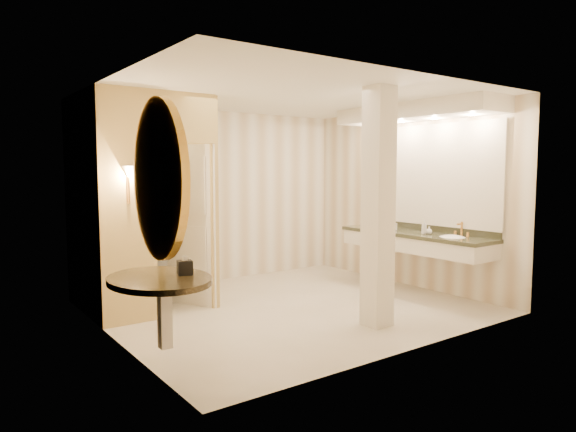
# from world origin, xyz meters

# --- Properties ---
(floor) EXTENTS (4.50, 4.50, 0.00)m
(floor) POSITION_xyz_m (0.00, 0.00, 0.00)
(floor) COLOR beige
(floor) RESTS_ON ground
(ceiling) EXTENTS (4.50, 4.50, 0.00)m
(ceiling) POSITION_xyz_m (0.00, 0.00, 2.70)
(ceiling) COLOR white
(ceiling) RESTS_ON wall_back
(wall_back) EXTENTS (4.50, 0.02, 2.70)m
(wall_back) POSITION_xyz_m (0.00, 2.00, 1.35)
(wall_back) COLOR #EEE4CF
(wall_back) RESTS_ON floor
(wall_front) EXTENTS (4.50, 0.02, 2.70)m
(wall_front) POSITION_xyz_m (0.00, -2.00, 1.35)
(wall_front) COLOR #EEE4CF
(wall_front) RESTS_ON floor
(wall_left) EXTENTS (0.02, 4.00, 2.70)m
(wall_left) POSITION_xyz_m (-2.25, 0.00, 1.35)
(wall_left) COLOR #EEE4CF
(wall_left) RESTS_ON floor
(wall_right) EXTENTS (0.02, 4.00, 2.70)m
(wall_right) POSITION_xyz_m (2.25, 0.00, 1.35)
(wall_right) COLOR #EEE4CF
(wall_right) RESTS_ON floor
(toilet_closet) EXTENTS (1.50, 1.55, 2.70)m
(toilet_closet) POSITION_xyz_m (-1.13, 0.97, 1.39)
(toilet_closet) COLOR #F4CE80
(toilet_closet) RESTS_ON floor
(wall_sconce) EXTENTS (0.14, 0.14, 0.42)m
(wall_sconce) POSITION_xyz_m (-1.93, 0.43, 1.73)
(wall_sconce) COLOR gold
(wall_sconce) RESTS_ON toilet_closet
(vanity) EXTENTS (0.75, 2.57, 2.09)m
(vanity) POSITION_xyz_m (1.98, -0.40, 1.63)
(vanity) COLOR silver
(vanity) RESTS_ON floor
(console_shelf) EXTENTS (1.05, 1.05, 1.97)m
(console_shelf) POSITION_xyz_m (-2.21, -1.18, 1.35)
(console_shelf) COLOR black
(console_shelf) RESTS_ON floor
(pillar) EXTENTS (0.28, 0.28, 2.70)m
(pillar) POSITION_xyz_m (0.35, -1.21, 1.35)
(pillar) COLOR silver
(pillar) RESTS_ON floor
(tissue_box) EXTENTS (0.15, 0.15, 0.12)m
(tissue_box) POSITION_xyz_m (-2.01, -1.22, 0.94)
(tissue_box) COLOR black
(tissue_box) RESTS_ON console_shelf
(toilet) EXTENTS (0.60, 0.81, 0.73)m
(toilet) POSITION_xyz_m (-1.37, 1.28, 0.37)
(toilet) COLOR white
(toilet) RESTS_ON floor
(soap_bottle_a) EXTENTS (0.08, 0.08, 0.15)m
(soap_bottle_a) POSITION_xyz_m (1.93, -0.02, 0.95)
(soap_bottle_a) COLOR beige
(soap_bottle_a) RESTS_ON vanity
(soap_bottle_b) EXTENTS (0.10, 0.10, 0.11)m
(soap_bottle_b) POSITION_xyz_m (1.93, -0.67, 0.93)
(soap_bottle_b) COLOR silver
(soap_bottle_b) RESTS_ON vanity
(soap_bottle_c) EXTENTS (0.09, 0.10, 0.20)m
(soap_bottle_c) POSITION_xyz_m (1.88, -0.62, 0.97)
(soap_bottle_c) COLOR #C6B28C
(soap_bottle_c) RESTS_ON vanity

